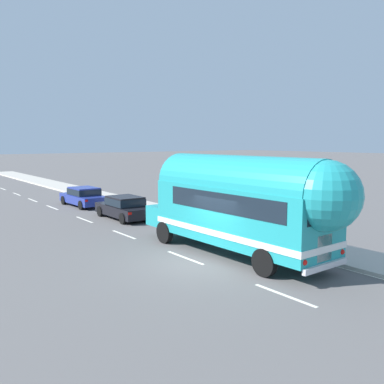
# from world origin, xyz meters

# --- Properties ---
(ground_plane) EXTENTS (300.00, 300.00, 0.00)m
(ground_plane) POSITION_xyz_m (0.00, 0.00, 0.00)
(ground_plane) COLOR #565454
(lane_markings) EXTENTS (3.99, 80.00, 0.01)m
(lane_markings) POSITION_xyz_m (2.72, 12.64, 0.00)
(lane_markings) COLOR silver
(lane_markings) RESTS_ON ground
(sidewalk_slab) EXTENTS (2.74, 90.00, 0.15)m
(sidewalk_slab) POSITION_xyz_m (5.23, 10.00, 0.07)
(sidewalk_slab) COLOR #ADA89E
(sidewalk_slab) RESTS_ON ground
(painted_bus) EXTENTS (2.73, 10.70, 4.12)m
(painted_bus) POSITION_xyz_m (1.95, -0.39, 2.30)
(painted_bus) COLOR teal
(painted_bus) RESTS_ON ground
(car_lead) EXTENTS (2.00, 4.53, 1.37)m
(car_lead) POSITION_xyz_m (2.12, 10.22, 0.74)
(car_lead) COLOR black
(car_lead) RESTS_ON ground
(car_second) EXTENTS (2.07, 4.60, 1.37)m
(car_second) POSITION_xyz_m (2.11, 16.50, 0.74)
(car_second) COLOR navy
(car_second) RESTS_ON ground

